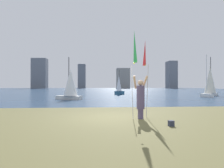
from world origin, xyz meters
name	(u,v)px	position (x,y,z in m)	size (l,w,h in m)	color
ground	(101,91)	(0.00, 50.95, -0.06)	(120.00, 138.00, 0.12)	brown
person	(141,97)	(1.19, -0.45, 0.96)	(0.72, 0.53, 1.96)	#594C72
kite_flag_left	(135,48)	(0.84, -0.90, 3.12)	(0.16, 1.11, 3.90)	#B2B2B7
kite_flag_right	(145,54)	(1.54, 0.16, 3.01)	(0.16, 0.85, 3.71)	#B2B2B7
bag	(171,123)	(1.97, -2.08, 0.10)	(0.19, 0.18, 0.20)	#33384C
sailboat_0	(207,95)	(13.09, 14.63, 0.33)	(0.99, 1.86, 5.49)	white
sailboat_2	(119,85)	(2.70, 22.71, 1.56)	(1.74, 1.43, 4.17)	#2D6084
sailboat_3	(210,81)	(15.61, 18.03, 2.11)	(3.08, 2.69, 5.71)	white
sailboat_4	(70,85)	(-3.73, 11.97, 1.60)	(3.04, 2.18, 4.58)	silver
skyline_tower_0	(40,74)	(-32.04, 96.00, 7.99)	(7.59, 5.60, 15.98)	slate
skyline_tower_1	(82,76)	(-10.02, 99.81, 6.73)	(4.13, 4.82, 13.45)	slate
skyline_tower_2	(123,78)	(13.13, 98.85, 5.62)	(7.18, 6.00, 11.24)	gray
skyline_tower_3	(171,75)	(39.65, 94.83, 7.48)	(4.61, 6.67, 14.96)	slate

